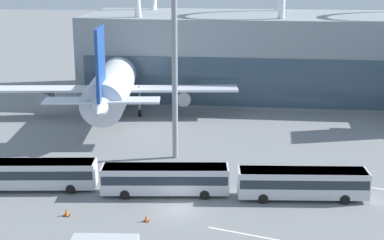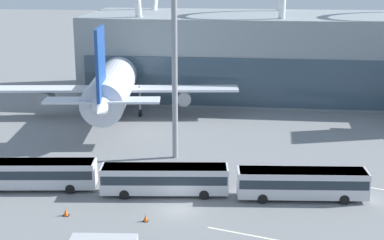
{
  "view_description": "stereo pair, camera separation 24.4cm",
  "coord_description": "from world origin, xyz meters",
  "px_view_note": "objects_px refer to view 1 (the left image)",
  "views": [
    {
      "loc": [
        7.16,
        -52.21,
        23.58
      ],
      "look_at": [
        -0.75,
        18.28,
        4.0
      ],
      "focal_mm": 55.0,
      "sensor_mm": 36.0,
      "label": 1
    },
    {
      "loc": [
        7.41,
        -52.18,
        23.58
      ],
      "look_at": [
        -0.75,
        18.28,
        4.0
      ],
      "focal_mm": 55.0,
      "sensor_mm": 36.0,
      "label": 2
    }
  ],
  "objects_px": {
    "shuttle_bus_1": "(165,178)",
    "shuttle_bus_2": "(303,182)",
    "traffic_cone_1": "(146,218)",
    "shuttle_bus_0": "(34,173)",
    "traffic_cone_0": "(66,212)",
    "floodlight_mast": "(174,21)",
    "airliner_at_gate_near": "(115,81)"
  },
  "relations": [
    {
      "from": "shuttle_bus_1",
      "to": "shuttle_bus_2",
      "type": "bearing_deg",
      "value": -4.31
    },
    {
      "from": "shuttle_bus_2",
      "to": "traffic_cone_1",
      "type": "relative_size",
      "value": 17.74
    },
    {
      "from": "shuttle_bus_1",
      "to": "shuttle_bus_0",
      "type": "bearing_deg",
      "value": 174.19
    },
    {
      "from": "traffic_cone_0",
      "to": "traffic_cone_1",
      "type": "bearing_deg",
      "value": -2.86
    },
    {
      "from": "traffic_cone_1",
      "to": "floodlight_mast",
      "type": "bearing_deg",
      "value": 89.48
    },
    {
      "from": "shuttle_bus_0",
      "to": "shuttle_bus_1",
      "type": "bearing_deg",
      "value": -6.51
    },
    {
      "from": "airliner_at_gate_near",
      "to": "shuttle_bus_2",
      "type": "xyz_separation_m",
      "value": [
        26.5,
        -30.45,
        -3.55
      ]
    },
    {
      "from": "traffic_cone_0",
      "to": "traffic_cone_1",
      "type": "relative_size",
      "value": 1.0
    },
    {
      "from": "floodlight_mast",
      "to": "shuttle_bus_1",
      "type": "bearing_deg",
      "value": -87.15
    },
    {
      "from": "shuttle_bus_2",
      "to": "traffic_cone_0",
      "type": "height_order",
      "value": "shuttle_bus_2"
    },
    {
      "from": "airliner_at_gate_near",
      "to": "traffic_cone_1",
      "type": "xyz_separation_m",
      "value": [
        11.81,
        -37.48,
        -5.0
      ]
    },
    {
      "from": "shuttle_bus_1",
      "to": "traffic_cone_1",
      "type": "height_order",
      "value": "shuttle_bus_1"
    },
    {
      "from": "floodlight_mast",
      "to": "traffic_cone_1",
      "type": "xyz_separation_m",
      "value": [
        -0.16,
        -18.3,
        -16.26
      ]
    },
    {
      "from": "shuttle_bus_1",
      "to": "traffic_cone_0",
      "type": "xyz_separation_m",
      "value": [
        -8.5,
        -6.19,
        -1.45
      ]
    },
    {
      "from": "shuttle_bus_2",
      "to": "floodlight_mast",
      "type": "relative_size",
      "value": 0.55
    },
    {
      "from": "shuttle_bus_2",
      "to": "traffic_cone_0",
      "type": "bearing_deg",
      "value": -168.49
    },
    {
      "from": "floodlight_mast",
      "to": "traffic_cone_1",
      "type": "distance_m",
      "value": 24.48
    },
    {
      "from": "shuttle_bus_0",
      "to": "shuttle_bus_2",
      "type": "bearing_deg",
      "value": -5.76
    },
    {
      "from": "airliner_at_gate_near",
      "to": "shuttle_bus_2",
      "type": "distance_m",
      "value": 40.52
    },
    {
      "from": "shuttle_bus_0",
      "to": "floodlight_mast",
      "type": "bearing_deg",
      "value": 34.6
    },
    {
      "from": "shuttle_bus_1",
      "to": "floodlight_mast",
      "type": "xyz_separation_m",
      "value": [
        -0.58,
        11.72,
        14.81
      ]
    },
    {
      "from": "shuttle_bus_2",
      "to": "shuttle_bus_0",
      "type": "bearing_deg",
      "value": 176.15
    },
    {
      "from": "airliner_at_gate_near",
      "to": "shuttle_bus_1",
      "type": "height_order",
      "value": "airliner_at_gate_near"
    },
    {
      "from": "airliner_at_gate_near",
      "to": "shuttle_bus_1",
      "type": "bearing_deg",
      "value": -165.12
    },
    {
      "from": "shuttle_bus_0",
      "to": "traffic_cone_0",
      "type": "relative_size",
      "value": 17.73
    },
    {
      "from": "floodlight_mast",
      "to": "shuttle_bus_2",
      "type": "bearing_deg",
      "value": -37.79
    },
    {
      "from": "shuttle_bus_0",
      "to": "shuttle_bus_1",
      "type": "distance_m",
      "value": 13.94
    },
    {
      "from": "shuttle_bus_0",
      "to": "shuttle_bus_1",
      "type": "relative_size",
      "value": 1.0
    },
    {
      "from": "shuttle_bus_2",
      "to": "traffic_cone_0",
      "type": "relative_size",
      "value": 17.67
    },
    {
      "from": "shuttle_bus_1",
      "to": "traffic_cone_1",
      "type": "xyz_separation_m",
      "value": [
        -0.75,
        -6.58,
        -1.45
      ]
    },
    {
      "from": "airliner_at_gate_near",
      "to": "floodlight_mast",
      "type": "bearing_deg",
      "value": -155.26
    },
    {
      "from": "traffic_cone_0",
      "to": "airliner_at_gate_near",
      "type": "bearing_deg",
      "value": 96.24
    }
  ]
}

